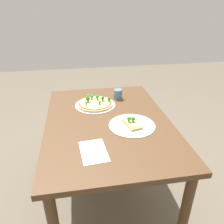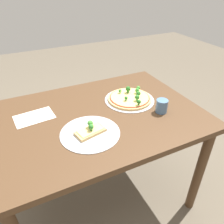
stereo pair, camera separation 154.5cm
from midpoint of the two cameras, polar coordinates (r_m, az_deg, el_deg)
ground_plane at (r=1.79m, az=22.62°, el=-28.40°), size 8.00×8.00×0.00m
dining_table at (r=1.29m, az=29.02°, el=-13.44°), size 1.24×0.87×0.76m
pizza_tray_whole at (r=1.43m, az=34.67°, el=-4.45°), size 0.33×0.33×0.07m
pizza_tray_slice at (r=1.10m, az=33.26°, el=-16.30°), size 0.32×0.32×0.07m
drinking_cup at (r=1.45m, az=43.69°, el=-6.65°), size 0.07×0.07×0.08m
paper_menu at (r=1.07m, az=13.06°, el=-12.64°), size 0.23×0.16×0.00m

